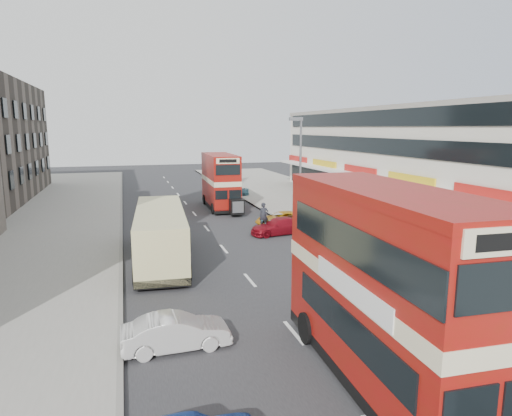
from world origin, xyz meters
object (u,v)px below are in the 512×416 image
object	(u,v)px
car_right_a	(278,226)
car_right_b	(282,219)
bus_main	(388,287)
car_left_front	(176,332)
cyclist	(264,223)
street_lamp	(299,164)
pedestrian_near	(338,225)
bus_second	(221,181)
coach	(160,233)
car_right_c	(232,191)

from	to	relation	value
car_right_a	car_right_b	size ratio (longest dim) A/B	0.98
bus_main	car_left_front	world-z (taller)	bus_main
bus_main	cyclist	bearing A→B (deg)	-94.46
street_lamp	cyclist	size ratio (longest dim) A/B	3.75
pedestrian_near	cyclist	size ratio (longest dim) A/B	0.92
bus_main	street_lamp	bearing A→B (deg)	-102.25
bus_second	car_right_a	world-z (taller)	bus_second
car_left_front	car_right_a	world-z (taller)	car_left_front
bus_second	coach	world-z (taller)	bus_second
car_left_front	pedestrian_near	world-z (taller)	pedestrian_near
bus_main	car_right_a	bearing A→B (deg)	-97.27
bus_main	car_left_front	size ratio (longest dim) A/B	2.80
bus_main	pedestrian_near	size ratio (longest dim) A/B	5.14
street_lamp	car_right_a	xyz separation A→B (m)	(-2.02, -1.29, -4.20)
car_right_a	bus_main	bearing A→B (deg)	-17.45
street_lamp	bus_second	world-z (taller)	street_lamp
bus_main	cyclist	distance (m)	19.49
car_right_b	cyclist	xyz separation A→B (m)	(-1.89, -1.50, 0.15)
car_right_b	car_right_c	xyz separation A→B (m)	(-0.23, 15.37, 0.04)
cyclist	street_lamp	bearing A→B (deg)	12.79
bus_main	car_right_b	bearing A→B (deg)	-99.07
bus_second	coach	size ratio (longest dim) A/B	0.85
car_right_a	car_right_c	xyz separation A→B (m)	(0.84, 17.66, 0.03)
coach	car_left_front	distance (m)	10.65
car_right_a	pedestrian_near	bearing A→B (deg)	36.59
cyclist	bus_main	bearing A→B (deg)	-94.05
car_right_c	pedestrian_near	size ratio (longest dim) A/B	1.81
car_left_front	cyclist	distance (m)	17.41
street_lamp	bus_second	bearing A→B (deg)	110.24
coach	car_right_b	distance (m)	11.48
cyclist	bus_second	bearing A→B (deg)	97.51
street_lamp	pedestrian_near	xyz separation A→B (m)	(1.04, -4.40, -3.64)
pedestrian_near	coach	bearing A→B (deg)	4.55
pedestrian_near	cyclist	bearing A→B (deg)	-45.56
coach	car_right_b	world-z (taller)	coach
bus_main	car_right_b	distance (m)	21.28
car_left_front	cyclist	xyz separation A→B (m)	(7.94, 15.50, 0.12)
car_left_front	bus_main	bearing A→B (deg)	-125.09
pedestrian_near	street_lamp	bearing A→B (deg)	-77.19
cyclist	car_left_front	bearing A→B (deg)	-114.36
car_right_c	cyclist	xyz separation A→B (m)	(-1.67, -16.88, 0.11)
car_right_b	cyclist	distance (m)	2.42
street_lamp	bus_main	bearing A→B (deg)	-104.61
street_lamp	cyclist	bearing A→B (deg)	-169.98
bus_second	pedestrian_near	world-z (taller)	bus_second
cyclist	pedestrian_near	bearing A→B (deg)	-42.36
car_right_b	bus_main	bearing A→B (deg)	-17.20
car_right_c	car_left_front	bearing A→B (deg)	-22.22
pedestrian_near	car_right_a	bearing A→B (deg)	-46.01
bus_main	car_right_c	xyz separation A→B (m)	(3.97, 36.10, -2.32)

